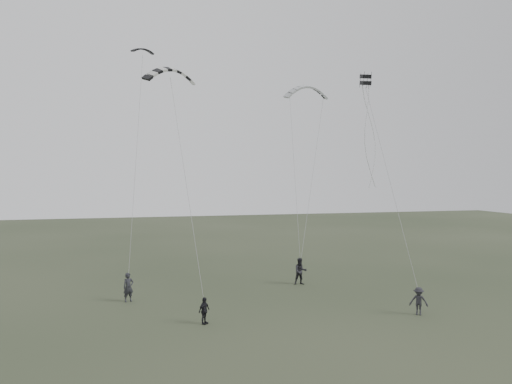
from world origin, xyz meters
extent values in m
plane|color=#2C3622|center=(0.00, 0.00, 0.00)|extent=(140.00, 140.00, 0.00)
imported|color=#232428|center=(-8.26, 4.72, 0.93)|extent=(0.80, 0.66, 1.87)
imported|color=black|center=(4.16, 6.69, 0.99)|extent=(1.03, 0.84, 1.98)
imported|color=black|center=(-4.25, -1.29, 0.74)|extent=(0.88, 0.86, 1.48)
imported|color=#252429|center=(8.14, -2.65, 0.81)|extent=(1.21, 1.10, 1.62)
camera|label=1|loc=(-8.25, -28.16, 8.18)|focal=35.00mm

